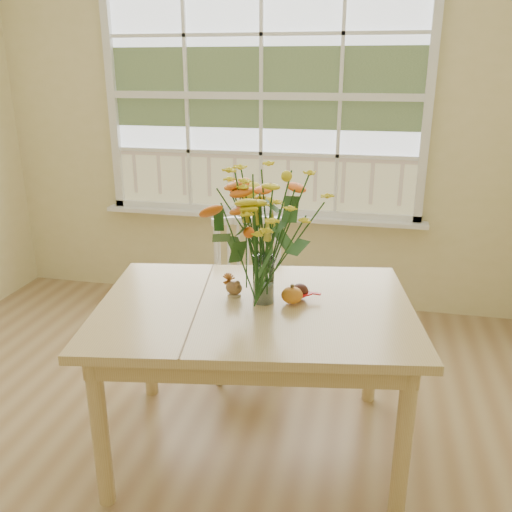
# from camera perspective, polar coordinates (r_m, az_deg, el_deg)

# --- Properties ---
(floor) EXTENTS (4.00, 4.50, 0.01)m
(floor) POSITION_cam_1_polar(r_m,az_deg,el_deg) (2.53, -10.97, -24.77)
(floor) COLOR #957248
(floor) RESTS_ON ground
(wall_back) EXTENTS (4.00, 0.02, 2.70)m
(wall_back) POSITION_cam_1_polar(r_m,az_deg,el_deg) (4.00, 0.65, 13.66)
(wall_back) COLOR beige
(wall_back) RESTS_ON floor
(window) EXTENTS (2.42, 0.12, 1.74)m
(window) POSITION_cam_1_polar(r_m,az_deg,el_deg) (3.95, 0.54, 16.23)
(window) COLOR silver
(window) RESTS_ON wall_back
(dining_table) EXTENTS (1.53, 1.21, 0.74)m
(dining_table) POSITION_cam_1_polar(r_m,az_deg,el_deg) (2.46, -0.10, -7.03)
(dining_table) COLOR tan
(dining_table) RESTS_ON floor
(windsor_chair) EXTENTS (0.51, 0.49, 0.89)m
(windsor_chair) POSITION_cam_1_polar(r_m,az_deg,el_deg) (3.21, -0.79, -3.40)
(windsor_chair) COLOR white
(windsor_chair) RESTS_ON floor
(flower_vase) EXTENTS (0.45, 0.45, 0.54)m
(flower_vase) POSITION_cam_1_polar(r_m,az_deg,el_deg) (2.33, 0.82, 2.50)
(flower_vase) COLOR white
(flower_vase) RESTS_ON dining_table
(pumpkin) EXTENTS (0.10, 0.10, 0.07)m
(pumpkin) POSITION_cam_1_polar(r_m,az_deg,el_deg) (2.41, 3.81, -4.22)
(pumpkin) COLOR #C86117
(pumpkin) RESTS_ON dining_table
(turkey_figurine) EXTENTS (0.09, 0.07, 0.10)m
(turkey_figurine) POSITION_cam_1_polar(r_m,az_deg,el_deg) (2.49, -2.33, -3.38)
(turkey_figurine) COLOR #CCB78C
(turkey_figurine) RESTS_ON dining_table
(dark_gourd) EXTENTS (0.13, 0.08, 0.07)m
(dark_gourd) POSITION_cam_1_polar(r_m,az_deg,el_deg) (2.47, 4.65, -3.78)
(dark_gourd) COLOR #38160F
(dark_gourd) RESTS_ON dining_table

